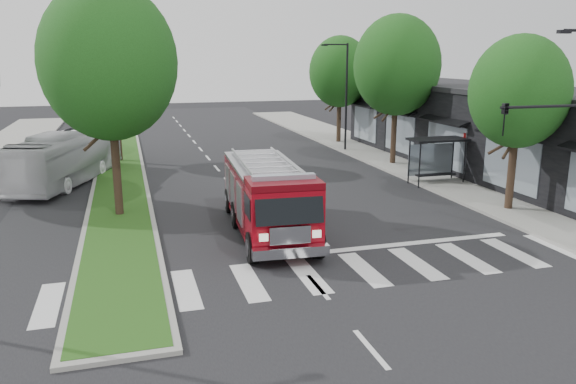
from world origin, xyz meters
name	(u,v)px	position (x,y,z in m)	size (l,w,h in m)	color
ground	(284,247)	(0.00, 0.00, 0.00)	(140.00, 140.00, 0.00)	black
sidewalk_right	(437,175)	(12.50, 10.00, 0.07)	(5.00, 80.00, 0.15)	gray
median	(120,166)	(-6.00, 18.00, 0.08)	(3.00, 50.00, 0.15)	gray
storefront_row	(504,132)	(17.00, 10.00, 2.50)	(8.00, 30.00, 5.00)	black
bus_shelter	(436,148)	(11.20, 8.15, 2.04)	(3.20, 1.60, 2.61)	black
tree_right_near	(519,92)	(11.50, 2.00, 5.51)	(4.40, 4.40, 8.05)	black
tree_right_mid	(397,65)	(11.50, 14.00, 6.49)	(5.60, 5.60, 9.72)	black
tree_right_far	(340,72)	(11.50, 24.00, 5.84)	(5.00, 5.00, 8.73)	black
tree_median_near	(109,62)	(-6.00, 6.00, 6.81)	(5.80, 5.80, 10.16)	black
tree_median_far	(114,65)	(-6.00, 20.00, 6.49)	(5.60, 5.60, 9.72)	black
streetlight_right_near	(575,127)	(9.61, -3.50, 4.67)	(4.08, 0.22, 8.00)	black
streetlight_right_far	(345,92)	(10.35, 20.00, 4.48)	(2.11, 0.20, 8.00)	black
fire_engine	(268,198)	(-0.11, 1.99, 1.46)	(3.19, 8.94, 3.05)	#59040C
city_bus	(67,157)	(-8.80, 14.24, 1.47)	(2.47, 10.56, 2.94)	silver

